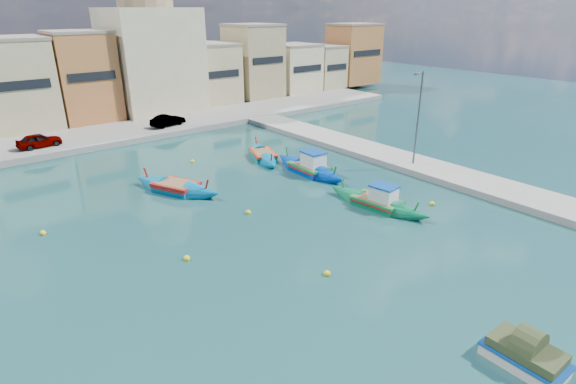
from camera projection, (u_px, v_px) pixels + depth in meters
name	position (u px, v px, depth m)	size (l,w,h in m)	color
ground	(301.00, 270.00, 23.19)	(160.00, 160.00, 0.00)	#164142
east_quay	(483.00, 185.00, 33.61)	(4.00, 70.00, 0.50)	gray
north_quay	(98.00, 137.00, 46.02)	(80.00, 8.00, 0.60)	gray
north_townhouses	(129.00, 76.00, 53.42)	(83.20, 7.87, 10.19)	tan
church_block	(150.00, 45.00, 54.52)	(10.00, 10.00, 19.10)	beige
quay_street_lamp	(418.00, 118.00, 36.03)	(1.18, 0.16, 8.00)	#595B60
parked_cars	(27.00, 143.00, 40.74)	(33.18, 2.05, 1.29)	#4C1919
luzzu_turquoise_cabin	(377.00, 203.00, 30.37)	(2.79, 8.26, 2.60)	#0B7547
luzzu_blue_cabin	(310.00, 169.00, 36.66)	(2.18, 8.38, 2.95)	#003CAB
luzzu_cyan_mid	(263.00, 156.00, 40.25)	(4.51, 7.76, 2.26)	#00709F
luzzu_green	(176.00, 188.00, 32.97)	(5.09, 7.95, 2.47)	#0070A4
tender_near	(525.00, 356.00, 16.83)	(1.64, 2.95, 1.44)	beige
mooring_buoys	(238.00, 217.00, 28.85)	(22.13, 20.78, 0.36)	yellow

